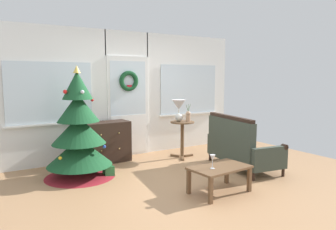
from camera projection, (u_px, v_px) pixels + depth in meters
The scene contains 11 objects.
ground_plane at pixel (184, 183), 4.90m from camera, with size 6.76×6.76×0.00m, color #AD7F56.
back_wall_with_door at pixel (127, 94), 6.51m from camera, with size 5.20×0.19×2.55m.
christmas_tree at pixel (79, 136), 5.12m from camera, with size 1.14×1.14×1.81m.
dresser_cabinet at pixel (106, 142), 6.07m from camera, with size 0.92×0.47×0.78m.
settee_sofa at pixel (239, 148), 5.64m from camera, with size 0.91×1.55×0.96m.
side_table at pixel (182, 132), 6.38m from camera, with size 0.50×0.48×0.74m.
table_lamp at pixel (179, 107), 6.32m from camera, with size 0.28×0.28×0.44m.
flower_vase at pixel (188, 116), 6.34m from camera, with size 0.11×0.10×0.35m.
coffee_table at pixel (220, 170), 4.45m from camera, with size 0.88×0.59×0.38m.
wine_glass at pixel (213, 159), 4.33m from camera, with size 0.08×0.08×0.20m.
gift_box at pixel (109, 171), 5.24m from camera, with size 0.16×0.15×0.16m, color #266633.
Camera 1 is at (-2.68, -3.92, 1.63)m, focal length 33.82 mm.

